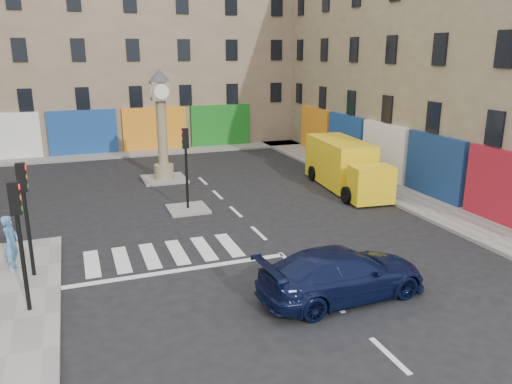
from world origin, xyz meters
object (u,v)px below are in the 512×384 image
navy_sedan (343,274)px  yellow_van (345,165)px  pedestrian_blue (11,243)px  traffic_light_island (186,156)px  traffic_light_left_far (25,202)px  traffic_light_left_near (18,226)px  clock_pillar (161,118)px

navy_sedan → yellow_van: yellow_van is taller
pedestrian_blue → navy_sedan: bearing=-103.6°
traffic_light_island → traffic_light_left_far: bearing=-139.4°
yellow_van → traffic_light_left_near: bearing=-144.1°
clock_pillar → traffic_light_left_far: bearing=-118.9°
yellow_van → pedestrian_blue: yellow_van is taller
traffic_light_left_far → yellow_van: (15.06, 6.31, -1.37)m
clock_pillar → traffic_light_left_near: bearing=-114.5°
traffic_light_left_far → clock_pillar: size_ratio=0.61×
traffic_light_left_far → pedestrian_blue: traffic_light_left_far is taller
traffic_light_left_near → navy_sedan: bearing=-13.7°
traffic_light_island → pedestrian_blue: traffic_light_island is taller
traffic_light_island → clock_pillar: 6.07m
clock_pillar → navy_sedan: bearing=-81.3°
traffic_light_left_far → pedestrian_blue: 1.81m
traffic_light_island → pedestrian_blue: 8.50m
traffic_light_left_far → navy_sedan: bearing=-27.4°
navy_sedan → pedestrian_blue: pedestrian_blue is taller
traffic_light_island → clock_pillar: bearing=90.0°
yellow_van → clock_pillar: bearing=155.8°
traffic_light_island → traffic_light_left_near: bearing=-128.9°
navy_sedan → yellow_van: size_ratio=0.74×
clock_pillar → pedestrian_blue: bearing=-123.0°
traffic_light_left_near → pedestrian_blue: 3.53m
traffic_light_left_far → traffic_light_island: size_ratio=1.00×
traffic_light_left_far → traffic_light_island: traffic_light_left_far is taller
traffic_light_left_near → traffic_light_left_far: 2.40m
traffic_light_left_far → navy_sedan: 10.01m
navy_sedan → pedestrian_blue: 10.73m
traffic_light_island → clock_pillar: (0.00, 6.00, 0.96)m
traffic_light_left_near → traffic_light_left_far: (0.00, 2.40, 0.00)m
navy_sedan → traffic_light_left_near: bearing=72.7°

